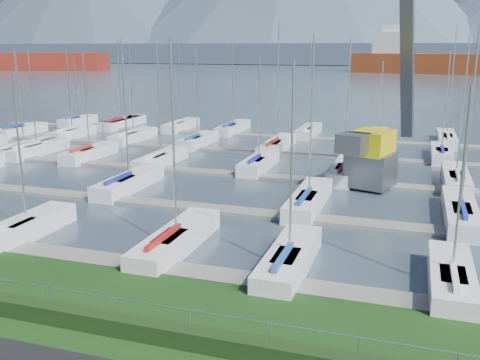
% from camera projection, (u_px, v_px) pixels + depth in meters
% --- Properties ---
extents(water, '(800.00, 540.00, 0.20)m').
position_uv_depth(water, '(398.00, 69.00, 259.93)').
color(water, '#3A4955').
extents(hedge, '(80.00, 0.70, 0.70)m').
position_uv_depth(hedge, '(135.00, 328.00, 19.60)').
color(hedge, '#193212').
rests_on(hedge, grass).
extents(fence, '(80.00, 0.04, 0.04)m').
position_uv_depth(fence, '(140.00, 302.00, 19.76)').
color(fence, gray).
rests_on(fence, grass).
extents(foothill, '(900.00, 80.00, 12.00)m').
position_uv_depth(foothill, '(403.00, 54.00, 322.93)').
color(foothill, '#435162').
rests_on(foothill, water).
extents(docks, '(90.00, 41.60, 0.25)m').
position_uv_depth(docks, '(292.00, 179.00, 44.08)').
color(docks, gray).
rests_on(docks, water).
extents(crane, '(5.44, 13.47, 22.35)m').
position_uv_depth(crane, '(381.00, 114.00, 41.09)').
color(crane, '#525659').
rests_on(crane, water).
extents(cargo_ship_mid, '(101.59, 34.61, 21.50)m').
position_uv_depth(cargo_ship_mid, '(471.00, 64.00, 209.00)').
color(cargo_ship_mid, maroon).
rests_on(cargo_ship_mid, water).
extents(sailboat_fleet, '(75.68, 49.60, 13.66)m').
position_uv_depth(sailboat_fleet, '(272.00, 105.00, 46.71)').
color(sailboat_fleet, white).
rests_on(sailboat_fleet, water).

